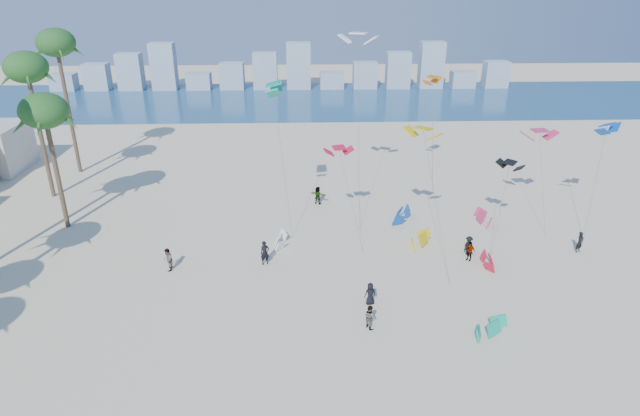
{
  "coord_description": "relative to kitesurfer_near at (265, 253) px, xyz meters",
  "views": [
    {
      "loc": [
        1.72,
        -19.66,
        20.3
      ],
      "look_at": [
        3.0,
        16.0,
        4.5
      ],
      "focal_mm": 30.15,
      "sensor_mm": 36.0,
      "label": 1
    }
  ],
  "objects": [
    {
      "name": "kitesurfers_far",
      "position": [
        7.43,
        2.71,
        -0.11
      ],
      "size": [
        32.36,
        17.83,
        1.77
      ],
      "color": "black",
      "rests_on": "ground"
    },
    {
      "name": "grounded_kites",
      "position": [
        12.37,
        2.08,
        -0.48
      ],
      "size": [
        18.74,
        19.79,
        1.02
      ],
      "color": "white",
      "rests_on": "ground"
    },
    {
      "name": "kitesurfer_mid",
      "position": [
        6.91,
        -8.13,
        -0.15
      ],
      "size": [
        0.89,
        0.96,
        1.58
      ],
      "primitive_type": "imported",
      "rotation": [
        0.0,
        0.0,
        2.06
      ],
      "color": "gray",
      "rests_on": "ground"
    },
    {
      "name": "distant_skyline",
      "position": [
        -0.05,
        66.14,
        2.14
      ],
      "size": [
        85.0,
        3.0,
        8.4
      ],
      "color": "#9EADBF",
      "rests_on": "ground"
    },
    {
      "name": "kitesurfer_near",
      "position": [
        0.0,
        0.0,
        0.0
      ],
      "size": [
        0.8,
        0.66,
        1.89
      ],
      "primitive_type": "imported",
      "rotation": [
        0.0,
        0.0,
        0.34
      ],
      "color": "black",
      "rests_on": "ground"
    },
    {
      "name": "flying_kites",
      "position": [
        12.74,
        7.53,
        9.75
      ],
      "size": [
        29.57,
        20.84,
        16.15
      ],
      "color": "red",
      "rests_on": "ground"
    },
    {
      "name": "ocean",
      "position": [
        1.14,
        56.14,
        -0.94
      ],
      "size": [
        220.0,
        220.0,
        0.0
      ],
      "primitive_type": "plane",
      "color": "navy",
      "rests_on": "ground"
    }
  ]
}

